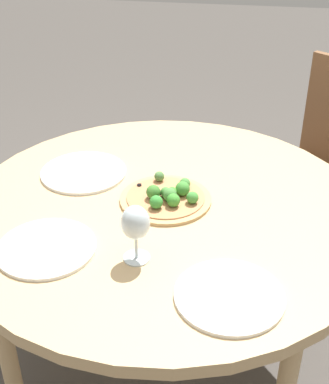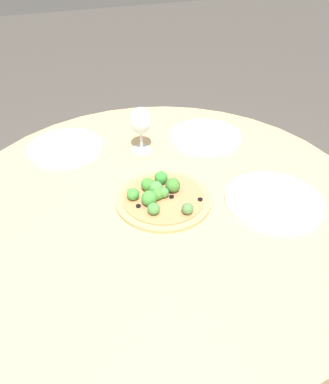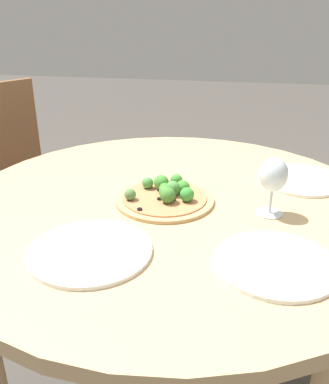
% 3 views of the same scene
% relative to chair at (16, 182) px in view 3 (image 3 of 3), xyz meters
% --- Properties ---
extents(dining_table, '(1.22, 1.22, 0.71)m').
position_rel_chair_xyz_m(dining_table, '(0.57, 0.80, 0.18)').
color(dining_table, tan).
rests_on(dining_table, ground_plane).
extents(chair, '(0.56, 0.56, 0.90)m').
position_rel_chair_xyz_m(chair, '(0.00, 0.00, 0.00)').
color(chair, brown).
rests_on(chair, ground_plane).
extents(pizza, '(0.28, 0.28, 0.06)m').
position_rel_chair_xyz_m(pizza, '(0.57, 0.79, 0.25)').
color(pizza, tan).
rests_on(pizza, dining_table).
extents(wine_glass, '(0.07, 0.07, 0.16)m').
position_rel_chair_xyz_m(wine_glass, '(0.60, 1.07, 0.35)').
color(wine_glass, silver).
rests_on(wine_glass, dining_table).
extents(plate_near, '(0.28, 0.28, 0.01)m').
position_rel_chair_xyz_m(plate_near, '(0.86, 0.66, 0.24)').
color(plate_near, white).
rests_on(plate_near, dining_table).
extents(plate_far, '(0.26, 0.26, 0.01)m').
position_rel_chair_xyz_m(plate_far, '(0.84, 1.07, 0.24)').
color(plate_far, white).
rests_on(plate_far, dining_table).
extents(plate_side, '(0.26, 0.26, 0.01)m').
position_rel_chair_xyz_m(plate_side, '(0.36, 1.17, 0.24)').
color(plate_side, white).
rests_on(plate_side, dining_table).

